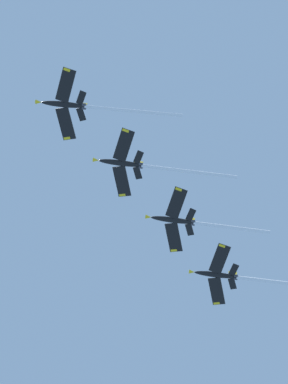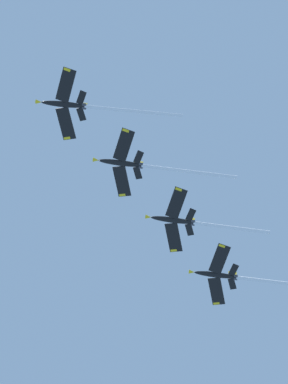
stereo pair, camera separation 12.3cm
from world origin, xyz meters
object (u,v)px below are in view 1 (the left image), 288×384
(jet_lead, at_px, (83,106))
(jet_second, at_px, (141,165))
(jet_third, at_px, (189,222))
(jet_fourth, at_px, (233,277))

(jet_lead, bearing_deg, jet_second, -53.09)
(jet_second, height_order, jet_third, jet_second)
(jet_lead, relative_size, jet_third, 1.15)
(jet_fourth, bearing_deg, jet_second, 131.28)
(jet_second, bearing_deg, jet_lead, 126.91)
(jet_lead, xyz_separation_m, jet_third, (26.40, -33.33, -5.19))
(jet_lead, bearing_deg, jet_fourth, -50.24)
(jet_second, xyz_separation_m, jet_third, (13.18, -15.72, -2.98))
(jet_lead, distance_m, jet_fourth, 63.56)
(jet_lead, height_order, jet_third, jet_lead)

